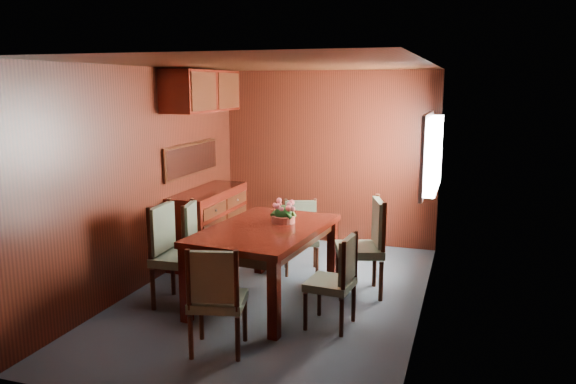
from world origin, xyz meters
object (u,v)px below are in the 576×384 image
(chair_right_near, at_px, (337,276))
(flower_centerpiece, at_px, (283,211))
(chair_head, at_px, (216,294))
(chair_left_near, at_px, (173,249))
(sideboard, at_px, (209,224))
(dining_table, at_px, (265,238))

(chair_right_near, distance_m, flower_centerpiece, 1.06)
(chair_head, relative_size, flower_centerpiece, 3.55)
(chair_left_near, height_order, flower_centerpiece, flower_centerpiece)
(sideboard, relative_size, dining_table, 0.79)
(sideboard, bearing_deg, chair_head, -62.75)
(chair_left_near, distance_m, chair_head, 1.24)
(chair_left_near, bearing_deg, flower_centerpiece, 118.67)
(chair_right_near, distance_m, chair_head, 1.17)
(sideboard, height_order, chair_left_near, chair_left_near)
(sideboard, xyz_separation_m, dining_table, (1.19, -1.13, 0.23))
(chair_head, bearing_deg, flower_centerpiece, 73.15)
(chair_left_near, distance_m, flower_centerpiece, 1.19)
(dining_table, relative_size, chair_right_near, 2.01)
(sideboard, relative_size, flower_centerpiece, 5.31)
(chair_left_near, xyz_separation_m, chair_head, (0.89, -0.87, -0.06))
(sideboard, relative_size, chair_right_near, 1.59)
(chair_left_near, bearing_deg, chair_head, 42.99)
(sideboard, bearing_deg, dining_table, -43.59)
(sideboard, xyz_separation_m, chair_right_near, (2.04, -1.53, 0.04))
(dining_table, relative_size, chair_left_near, 1.69)
(sideboard, relative_size, chair_head, 1.50)
(chair_right_near, bearing_deg, sideboard, 58.40)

